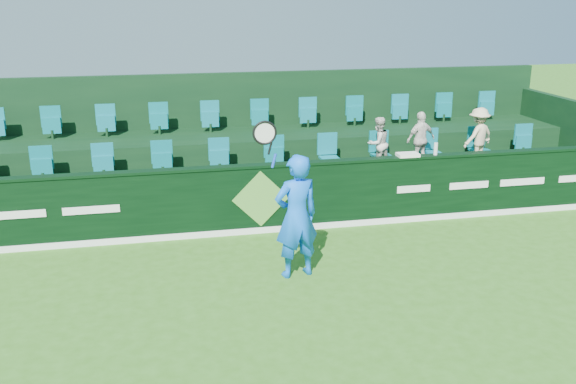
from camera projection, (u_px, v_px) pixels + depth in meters
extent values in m
plane|color=#306417|center=(310.00, 333.00, 8.75)|extent=(60.00, 60.00, 0.00)
cube|color=black|center=(260.00, 200.00, 12.29)|extent=(16.00, 0.20, 1.30)
cube|color=black|center=(259.00, 166.00, 12.09)|extent=(16.00, 0.24, 0.05)
cube|color=white|center=(261.00, 230.00, 12.36)|extent=(16.00, 0.02, 0.12)
cube|color=#569837|center=(261.00, 199.00, 12.17)|extent=(1.10, 0.02, 1.10)
cube|color=white|center=(21.00, 215.00, 11.31)|extent=(0.85, 0.01, 0.14)
cube|color=white|center=(91.00, 210.00, 11.55)|extent=(1.00, 0.01, 0.14)
cube|color=white|center=(414.00, 189.00, 12.79)|extent=(0.70, 0.01, 0.14)
cube|color=white|center=(469.00, 185.00, 13.03)|extent=(0.85, 0.01, 0.14)
cube|color=white|center=(522.00, 182.00, 13.27)|extent=(1.00, 0.01, 0.14)
cube|color=white|center=(574.00, 178.00, 13.51)|extent=(0.70, 0.01, 0.14)
cube|color=black|center=(251.00, 195.00, 13.39)|extent=(16.00, 2.00, 0.80)
cube|color=black|center=(238.00, 161.00, 15.09)|extent=(16.00, 1.80, 1.30)
cube|color=black|center=(232.00, 126.00, 15.83)|extent=(16.00, 0.20, 2.60)
cube|color=black|center=(565.00, 140.00, 15.63)|extent=(0.20, 4.00, 2.00)
cube|color=#09666D|center=(248.00, 158.00, 13.56)|extent=(13.50, 0.50, 0.60)
cube|color=#09666D|center=(236.00, 119.00, 15.09)|extent=(13.50, 0.50, 0.60)
imported|color=blue|center=(296.00, 216.00, 10.26)|extent=(0.83, 0.64, 2.04)
cylinder|color=#143FBF|center=(274.00, 161.00, 9.80)|extent=(0.10, 0.04, 0.22)
cylinder|color=black|center=(270.00, 148.00, 9.73)|extent=(0.08, 0.03, 0.20)
torus|color=black|center=(265.00, 133.00, 9.65)|extent=(0.46, 0.04, 0.46)
cylinder|color=silver|center=(265.00, 133.00, 9.65)|extent=(0.38, 0.01, 0.38)
imported|color=beige|center=(378.00, 143.00, 13.67)|extent=(0.68, 0.61, 1.14)
imported|color=silver|center=(421.00, 139.00, 13.86)|extent=(0.77, 0.47, 1.22)
imported|color=beige|center=(478.00, 136.00, 14.12)|extent=(0.93, 0.74, 1.25)
cube|color=white|center=(408.00, 155.00, 12.67)|extent=(0.42, 0.27, 0.06)
cylinder|color=silver|center=(436.00, 149.00, 12.76)|extent=(0.08, 0.08, 0.25)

